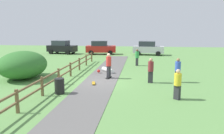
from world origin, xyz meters
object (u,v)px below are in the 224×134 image
at_px(skater_riding, 109,64).
at_px(bystander_green, 137,57).
at_px(bystander_yellow, 178,83).
at_px(parked_car_silver, 148,48).
at_px(skateboard_loose, 94,83).
at_px(parked_car_red, 101,48).
at_px(trash_bin, 60,86).
at_px(bystander_maroon, 151,69).
at_px(parked_car_black, 62,47).
at_px(skater_fallen, 107,70).
at_px(bystander_blue, 178,69).
at_px(bush_large, 23,65).

bearing_deg(skater_riding, bystander_green, 71.56).
xyz_separation_m(bystander_green, bystander_yellow, (2.30, -10.49, -0.00)).
xyz_separation_m(skater_riding, bystander_yellow, (4.31, -4.46, -0.18)).
bearing_deg(skater_riding, bystander_yellow, -46.01).
height_order(bystander_yellow, parked_car_silver, parked_car_silver).
height_order(skateboard_loose, bystander_green, bystander_green).
bearing_deg(parked_car_red, trash_bin, -86.93).
relative_size(bystander_maroon, parked_car_black, 0.39).
bearing_deg(parked_car_black, skater_riding, -59.00).
bearing_deg(bystander_green, skater_fallen, -123.61).
bearing_deg(trash_bin, parked_car_red, 93.07).
height_order(skater_riding, parked_car_silver, parked_car_silver).
bearing_deg(bystander_green, skateboard_loose, -109.44).
xyz_separation_m(parked_car_red, parked_car_black, (-5.77, 0.01, 0.00)).
height_order(trash_bin, bystander_blue, bystander_blue).
bearing_deg(parked_car_silver, parked_car_black, 179.98).
bearing_deg(trash_bin, parked_car_silver, 73.64).
height_order(skateboard_loose, parked_car_red, parked_car_red).
relative_size(trash_bin, parked_car_red, 0.21).
height_order(bystander_maroon, parked_car_black, parked_car_black).
xyz_separation_m(skater_fallen, skateboard_loose, (-0.29, -4.14, -0.11)).
height_order(skater_fallen, bystander_maroon, bystander_maroon).
xyz_separation_m(bystander_maroon, bystander_green, (-1.05, 7.00, -0.05)).
xyz_separation_m(parked_car_red, parked_car_silver, (6.71, 0.01, 0.00)).
xyz_separation_m(skater_fallen, bystander_blue, (5.41, -2.88, 0.74)).
distance_m(bystander_green, parked_car_silver, 9.19).
bearing_deg(skater_fallen, bystander_maroon, -42.59).
height_order(bystander_maroon, parked_car_silver, parked_car_silver).
distance_m(bush_large, skater_fallen, 6.69).
bearing_deg(bystander_yellow, skater_fallen, 125.41).
xyz_separation_m(bystander_blue, bystander_green, (-2.91, 6.63, -0.03)).
relative_size(bystander_maroon, bystander_green, 1.05).
distance_m(skater_riding, skateboard_loose, 2.25).
xyz_separation_m(bush_large, bystander_green, (8.39, 6.80, -0.13)).
xyz_separation_m(trash_bin, bystander_maroon, (5.33, 3.24, 0.51)).
bearing_deg(bystander_maroon, skater_fallen, 137.41).
bearing_deg(bush_large, bystander_yellow, -19.03).
distance_m(trash_bin, skater_fallen, 6.74).
height_order(skater_fallen, skateboard_loose, skater_fallen).
distance_m(trash_bin, parked_car_black, 20.50).
bearing_deg(bush_large, bystander_green, 39.04).
xyz_separation_m(bystander_blue, bystander_maroon, (-1.87, -0.37, 0.02)).
bearing_deg(bystander_blue, skater_riding, 173.03).
bearing_deg(bystander_maroon, skateboard_loose, -166.97).
height_order(parked_car_silver, parked_car_black, same).
distance_m(skater_riding, parked_car_black, 17.63).
height_order(bystander_blue, bystander_green, bystander_blue).
bearing_deg(trash_bin, bystander_blue, 26.67).
bearing_deg(bush_large, parked_car_silver, 58.40).
height_order(bush_large, bystander_maroon, bush_large).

